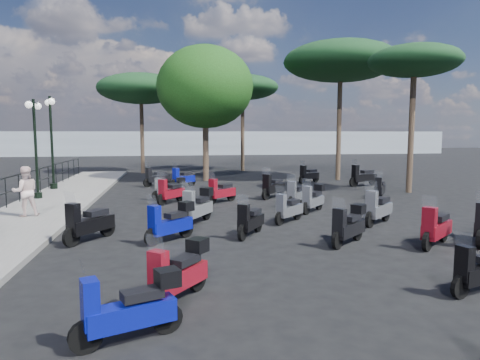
{
  "coord_description": "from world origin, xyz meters",
  "views": [
    {
      "loc": [
        -1.79,
        -13.05,
        2.88
      ],
      "look_at": [
        0.57,
        1.85,
        1.2
      ],
      "focal_mm": 32.0,
      "sensor_mm": 36.0,
      "label": 1
    }
  ],
  "objects": [
    {
      "name": "ground",
      "position": [
        0.0,
        0.0,
        0.0
      ],
      "size": [
        120.0,
        120.0,
        0.0
      ],
      "primitive_type": "plane",
      "color": "black",
      "rests_on": "ground"
    },
    {
      "name": "sidewalk",
      "position": [
        -6.5,
        3.0,
        0.07
      ],
      "size": [
        3.0,
        30.0,
        0.15
      ],
      "primitive_type": "cube",
      "color": "slate",
      "rests_on": "ground"
    },
    {
      "name": "lamp_post_1",
      "position": [
        -7.36,
        5.71,
        2.48
      ],
      "size": [
        0.36,
        1.2,
        4.08
      ],
      "rotation": [
        0.0,
        0.0,
        -0.08
      ],
      "color": "black",
      "rests_on": "sidewalk"
    },
    {
      "name": "lamp_post_2",
      "position": [
        -7.52,
        8.78,
        2.69
      ],
      "size": [
        0.7,
        1.23,
        4.45
      ],
      "rotation": [
        0.0,
        0.0,
        0.4
      ],
      "color": "black",
      "rests_on": "sidewalk"
    },
    {
      "name": "pedestrian_far",
      "position": [
        -6.55,
        1.68,
        0.97
      ],
      "size": [
        0.97,
        0.88,
        1.64
      ],
      "primitive_type": "imported",
      "rotation": [
        0.0,
        0.0,
        3.53
      ],
      "color": "silver",
      "rests_on": "sidewalk"
    },
    {
      "name": "scooter_1",
      "position": [
        -2.41,
        -7.27,
        0.47
      ],
      "size": [
        1.5,
        0.79,
        1.25
      ],
      "rotation": [
        0.0,
        0.0,
        1.95
      ],
      "color": "black",
      "rests_on": "ground"
    },
    {
      "name": "scooter_2",
      "position": [
        -1.87,
        -1.78,
        0.5
      ],
      "size": [
        1.33,
        1.23,
        1.32
      ],
      "rotation": [
        0.0,
        0.0,
        2.31
      ],
      "color": "black",
      "rests_on": "ground"
    },
    {
      "name": "scooter_3",
      "position": [
        -4.0,
        -1.48,
        0.49
      ],
      "size": [
        1.13,
        1.5,
        1.41
      ],
      "rotation": [
        0.0,
        0.0,
        2.52
      ],
      "color": "black",
      "rests_on": "ground"
    },
    {
      "name": "scooter_4",
      "position": [
        -1.94,
        5.43,
        0.46
      ],
      "size": [
        1.46,
        0.8,
        1.23
      ],
      "rotation": [
        0.0,
        0.0,
        1.97
      ],
      "color": "black",
      "rests_on": "ground"
    },
    {
      "name": "scooter_5",
      "position": [
        -1.27,
        9.59,
        0.46
      ],
      "size": [
        1.35,
        1.16,
        1.33
      ],
      "rotation": [
        0.0,
        0.0,
        2.27
      ],
      "color": "black",
      "rests_on": "ground"
    },
    {
      "name": "scooter_6",
      "position": [
        -1.72,
        -5.91,
        0.49
      ],
      "size": [
        1.13,
        1.37,
        1.29
      ],
      "rotation": [
        0.0,
        0.0,
        2.48
      ],
      "color": "black",
      "rests_on": "ground"
    },
    {
      "name": "scooter_7",
      "position": [
        0.31,
        -1.58,
        0.43
      ],
      "size": [
        0.96,
        1.36,
        1.24
      ],
      "rotation": [
        0.0,
        0.0,
        2.56
      ],
      "color": "black",
      "rests_on": "ground"
    },
    {
      "name": "scooter_8",
      "position": [
        -1.02,
        0.37,
        0.53
      ],
      "size": [
        1.09,
        1.6,
        1.42
      ],
      "rotation": [
        0.0,
        0.0,
        2.6
      ],
      "color": "black",
      "rests_on": "ground"
    },
    {
      "name": "scooter_9",
      "position": [
        -1.89,
        4.35,
        0.46
      ],
      "size": [
        1.13,
        1.36,
        1.32
      ],
      "rotation": [
        0.0,
        0.0,
        2.46
      ],
      "color": "black",
      "rests_on": "ground"
    },
    {
      "name": "scooter_10",
      "position": [
        -2.65,
        10.12,
        0.46
      ],
      "size": [
        1.45,
        1.02,
        1.32
      ],
      "rotation": [
        0.0,
        0.0,
        2.15
      ],
      "color": "black",
      "rests_on": "ground"
    },
    {
      "name": "scooter_11",
      "position": [
        3.59,
        -6.41,
        0.41
      ],
      "size": [
        1.45,
        0.67,
        1.19
      ],
      "rotation": [
        0.0,
        0.0,
        1.89
      ],
      "color": "black",
      "rests_on": "ground"
    },
    {
      "name": "scooter_12",
      "position": [
        2.66,
        -2.83,
        0.49
      ],
      "size": [
        1.32,
        1.19,
        1.29
      ],
      "rotation": [
        0.0,
        0.0,
        2.29
      ],
      "color": "black",
      "rests_on": "ground"
    },
    {
      "name": "scooter_13",
      "position": [
        1.85,
        0.02,
        0.43
      ],
      "size": [
        1.19,
        1.16,
        1.25
      ],
      "rotation": [
        0.0,
        0.0,
        2.34
      ],
      "color": "black",
      "rests_on": "ground"
    },
    {
      "name": "scooter_14",
      "position": [
        2.97,
        2.97,
        0.45
      ],
      "size": [
        1.06,
        1.4,
        1.31
      ],
      "rotation": [
        0.0,
        0.0,
        2.52
      ],
      "color": "black",
      "rests_on": "ground"
    },
    {
      "name": "scooter_15",
      "position": [
        0.16,
        4.22,
        0.46
      ],
      "size": [
        1.32,
        1.14,
        1.31
      ],
      "rotation": [
        0.0,
        0.0,
        2.27
      ],
      "color": "black",
      "rests_on": "ground"
    },
    {
      "name": "scooter_16",
      "position": [
        2.55,
        5.09,
        0.49
      ],
      "size": [
        1.31,
        1.34,
        1.4
      ],
      "rotation": [
        0.0,
        0.0,
        2.37
      ],
      "color": "black",
      "rests_on": "ground"
    },
    {
      "name": "scooter_18",
      "position": [
        4.74,
        -3.38,
        0.48
      ],
      "size": [
        1.41,
        1.17,
        1.37
      ],
      "rotation": [
        0.0,
        0.0,
        2.25
      ],
      "color": "black",
      "rests_on": "ground"
    },
    {
      "name": "scooter_19",
      "position": [
        4.54,
        -0.7,
        0.5
      ],
      "size": [
        1.42,
        1.28,
        1.44
      ],
      "rotation": [
        0.0,
        0.0,
        2.3
      ],
      "color": "black",
      "rests_on": "ground"
    },
    {
      "name": "scooter_20",
      "position": [
        3.22,
        1.62,
        0.49
      ],
      "size": [
        1.21,
        1.3,
        1.29
      ],
      "rotation": [
        0.0,
        0.0,
        2.4
      ],
      "color": "black",
      "rests_on": "ground"
    },
    {
      "name": "scooter_21",
      "position": [
        5.89,
        10.31,
        0.46
      ],
      "size": [
        1.48,
        0.97,
        1.32
      ],
      "rotation": [
        0.0,
        0.0,
        2.1
      ],
      "color": "black",
      "rests_on": "ground"
    },
    {
      "name": "scooter_25",
      "position": [
        7.18,
        4.34,
        0.43
      ],
      "size": [
        0.98,
        1.33,
        1.24
      ],
      "rotation": [
        0.0,
        0.0,
        2.54
      ],
      "color": "black",
      "rests_on": "ground"
    },
    {
      "name": "scooter_26",
      "position": [
        8.29,
        8.41,
        0.52
      ],
      "size": [
        1.82,
        0.82,
        1.49
      ],
      "rotation": [
        0.0,
        0.0,
        1.87
      ],
      "color": "black",
      "rests_on": "ground"
    },
    {
      "name": "broadleaf_tree",
      "position": [
        0.18,
        12.41,
        5.51
      ],
      "size": [
        5.67,
        5.67,
        7.94
      ],
      "color": "#38281E",
      "rests_on": "ground"
    },
    {
      "name": "pine_0",
      "position": [
        3.46,
        18.82,
        6.18
      ],
      "size": [
        5.32,
        5.32,
        7.14
      ],
      "color": "#38281E",
      "rests_on": "ground"
    },
    {
      "name": "pine_1",
      "position": [
        8.17,
        11.63,
        7.05
      ],
      "size": [
        6.78,
        6.78,
        8.25
      ],
      "color": "#38281E",
      "rests_on": "ground"
    },
    {
      "name": "pine_2",
      "position": [
        -3.87,
        17.93,
        5.89
      ],
      "size": [
        6.05,
        6.05,
        6.97
      ],
      "color": "#38281E",
      "rests_on": "ground"
    },
    {
      "name": "pine_3",
      "position": [
        9.47,
        5.87,
        6.16
      ],
      "size": [
        4.28,
        4.28,
        6.96
      ],
      "color": "#38281E",
      "rests_on": "ground"
    },
    {
      "name": "distant_hills",
      "position": [
        0.0,
        45.0,
        1.5
      ],
      "size": [
        70.0,
        8.0,
        3.0
      ],
      "primitive_type": "cube",
      "color": "gray",
      "rests_on": "ground"
    }
  ]
}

